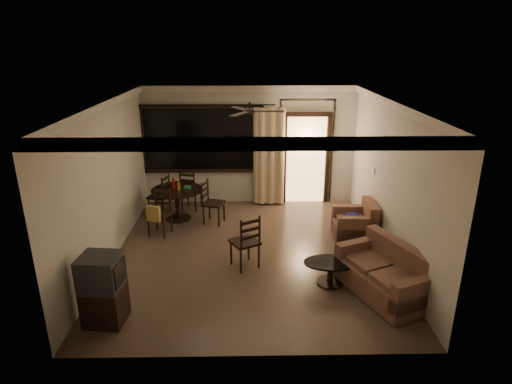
{
  "coord_description": "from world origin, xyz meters",
  "views": [
    {
      "loc": [
        -0.02,
        -7.14,
        3.77
      ],
      "look_at": [
        0.11,
        0.2,
        1.15
      ],
      "focal_mm": 30.0,
      "sensor_mm": 36.0,
      "label": 1
    }
  ],
  "objects_px": {
    "sofa": "(386,275)",
    "side_chair": "(245,251)",
    "dining_chair_east": "(213,211)",
    "coffee_table": "(331,269)",
    "dining_chair_west": "(160,203)",
    "armchair": "(356,225)",
    "dining_table": "(177,195)",
    "tv_cabinet": "(103,289)",
    "dining_chair_north": "(191,197)",
    "dining_chair_south": "(160,221)"
  },
  "relations": [
    {
      "from": "dining_table",
      "to": "armchair",
      "type": "distance_m",
      "value": 3.87
    },
    {
      "from": "armchair",
      "to": "coffee_table",
      "type": "distance_m",
      "value": 1.79
    },
    {
      "from": "dining_table",
      "to": "dining_chair_east",
      "type": "xyz_separation_m",
      "value": [
        0.8,
        -0.24,
        -0.27
      ]
    },
    {
      "from": "dining_chair_east",
      "to": "dining_chair_south",
      "type": "xyz_separation_m",
      "value": [
        -1.04,
        -0.59,
        0.02
      ]
    },
    {
      "from": "dining_chair_north",
      "to": "sofa",
      "type": "bearing_deg",
      "value": 149.97
    },
    {
      "from": "sofa",
      "to": "side_chair",
      "type": "distance_m",
      "value": 2.37
    },
    {
      "from": "dining_table",
      "to": "dining_chair_west",
      "type": "relative_size",
      "value": 1.17
    },
    {
      "from": "dining_chair_east",
      "to": "sofa",
      "type": "height_order",
      "value": "dining_chair_east"
    },
    {
      "from": "dining_chair_west",
      "to": "sofa",
      "type": "height_order",
      "value": "dining_chair_west"
    },
    {
      "from": "dining_chair_west",
      "to": "tv_cabinet",
      "type": "distance_m",
      "value": 3.92
    },
    {
      "from": "dining_chair_south",
      "to": "dining_chair_east",
      "type": "bearing_deg",
      "value": 45.7
    },
    {
      "from": "tv_cabinet",
      "to": "sofa",
      "type": "height_order",
      "value": "tv_cabinet"
    },
    {
      "from": "sofa",
      "to": "armchair",
      "type": "relative_size",
      "value": 2.12
    },
    {
      "from": "dining_chair_east",
      "to": "armchair",
      "type": "bearing_deg",
      "value": -90.77
    },
    {
      "from": "dining_chair_east",
      "to": "coffee_table",
      "type": "xyz_separation_m",
      "value": [
        2.1,
        -2.5,
        -0.02
      ]
    },
    {
      "from": "dining_table",
      "to": "sofa",
      "type": "height_order",
      "value": "dining_table"
    },
    {
      "from": "dining_table",
      "to": "sofa",
      "type": "xyz_separation_m",
      "value": [
        3.7,
        -3.05,
        -0.23
      ]
    },
    {
      "from": "armchair",
      "to": "coffee_table",
      "type": "relative_size",
      "value": 0.9
    },
    {
      "from": "coffee_table",
      "to": "dining_chair_west",
      "type": "bearing_deg",
      "value": 138.34
    },
    {
      "from": "dining_table",
      "to": "side_chair",
      "type": "relative_size",
      "value": 1.12
    },
    {
      "from": "coffee_table",
      "to": "dining_table",
      "type": "bearing_deg",
      "value": 136.63
    },
    {
      "from": "dining_chair_west",
      "to": "dining_chair_north",
      "type": "bearing_deg",
      "value": 135.31
    },
    {
      "from": "dining_chair_north",
      "to": "side_chair",
      "type": "bearing_deg",
      "value": 131.28
    },
    {
      "from": "coffee_table",
      "to": "side_chair",
      "type": "distance_m",
      "value": 1.51
    },
    {
      "from": "coffee_table",
      "to": "tv_cabinet",
      "type": "bearing_deg",
      "value": -164.27
    },
    {
      "from": "dining_chair_east",
      "to": "coffee_table",
      "type": "distance_m",
      "value": 3.26
    },
    {
      "from": "dining_chair_north",
      "to": "side_chair",
      "type": "distance_m",
      "value": 3.05
    },
    {
      "from": "dining_chair_south",
      "to": "sofa",
      "type": "relative_size",
      "value": 0.56
    },
    {
      "from": "dining_chair_east",
      "to": "tv_cabinet",
      "type": "distance_m",
      "value": 3.67
    },
    {
      "from": "dining_chair_north",
      "to": "tv_cabinet",
      "type": "height_order",
      "value": "tv_cabinet"
    },
    {
      "from": "dining_chair_north",
      "to": "armchair",
      "type": "distance_m",
      "value": 3.88
    },
    {
      "from": "dining_chair_west",
      "to": "armchair",
      "type": "height_order",
      "value": "dining_chair_west"
    },
    {
      "from": "dining_chair_west",
      "to": "dining_chair_south",
      "type": "relative_size",
      "value": 1.0
    },
    {
      "from": "dining_chair_north",
      "to": "side_chair",
      "type": "relative_size",
      "value": 0.95
    },
    {
      "from": "sofa",
      "to": "side_chair",
      "type": "bearing_deg",
      "value": 134.69
    },
    {
      "from": "dining_chair_south",
      "to": "tv_cabinet",
      "type": "distance_m",
      "value": 2.87
    },
    {
      "from": "dining_table",
      "to": "coffee_table",
      "type": "bearing_deg",
      "value": -43.37
    },
    {
      "from": "dining_chair_south",
      "to": "dining_table",
      "type": "bearing_deg",
      "value": 89.88
    },
    {
      "from": "dining_table",
      "to": "sofa",
      "type": "relative_size",
      "value": 0.66
    },
    {
      "from": "dining_chair_south",
      "to": "dining_chair_west",
      "type": "bearing_deg",
      "value": 117.09
    },
    {
      "from": "dining_chair_west",
      "to": "coffee_table",
      "type": "height_order",
      "value": "dining_chair_west"
    },
    {
      "from": "dining_table",
      "to": "sofa",
      "type": "distance_m",
      "value": 4.8
    },
    {
      "from": "dining_chair_west",
      "to": "dining_table",
      "type": "bearing_deg",
      "value": 78.45
    },
    {
      "from": "dining_table",
      "to": "dining_chair_south",
      "type": "distance_m",
      "value": 0.89
    },
    {
      "from": "dining_table",
      "to": "armchair",
      "type": "xyz_separation_m",
      "value": [
        3.69,
        -1.13,
        -0.23
      ]
    },
    {
      "from": "dining_chair_west",
      "to": "dining_chair_east",
      "type": "xyz_separation_m",
      "value": [
        1.24,
        -0.47,
        0.0
      ]
    },
    {
      "from": "dining_chair_south",
      "to": "side_chair",
      "type": "xyz_separation_m",
      "value": [
        1.75,
        -1.34,
        -0.01
      ]
    },
    {
      "from": "side_chair",
      "to": "dining_table",
      "type": "bearing_deg",
      "value": -85.16
    },
    {
      "from": "dining_chair_west",
      "to": "tv_cabinet",
      "type": "bearing_deg",
      "value": 16.27
    },
    {
      "from": "tv_cabinet",
      "to": "coffee_table",
      "type": "height_order",
      "value": "tv_cabinet"
    }
  ]
}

